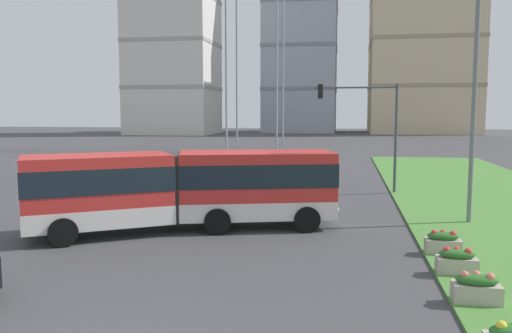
# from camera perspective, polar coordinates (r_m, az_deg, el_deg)

# --- Properties ---
(articulated_bus) EXTENTS (11.67, 7.00, 3.00)m
(articulated_bus) POSITION_cam_1_polar(r_m,az_deg,el_deg) (20.16, -7.77, -2.36)
(articulated_bus) COLOR red
(articulated_bus) RESTS_ON ground
(car_white_van) EXTENTS (4.60, 2.49, 1.58)m
(car_white_van) POSITION_cam_1_polar(r_m,az_deg,el_deg) (29.79, -10.10, -1.40)
(car_white_van) COLOR silver
(car_white_van) RESTS_ON ground
(flower_planter_1) EXTENTS (1.10, 0.56, 0.74)m
(flower_planter_1) POSITION_cam_1_polar(r_m,az_deg,el_deg) (13.71, 23.07, -12.14)
(flower_planter_1) COLOR #B7AD9E
(flower_planter_1) RESTS_ON grass_median
(flower_planter_2) EXTENTS (1.10, 0.56, 0.74)m
(flower_planter_2) POSITION_cam_1_polar(r_m,az_deg,el_deg) (15.82, 21.19, -9.63)
(flower_planter_2) COLOR #B7AD9E
(flower_planter_2) RESTS_ON grass_median
(flower_planter_3) EXTENTS (1.10, 0.56, 0.74)m
(flower_planter_3) POSITION_cam_1_polar(r_m,az_deg,el_deg) (17.84, 19.85, -7.81)
(flower_planter_3) COLOR #B7AD9E
(flower_planter_3) RESTS_ON grass_median
(traffic_light_far_right) EXTENTS (4.57, 0.28, 6.11)m
(traffic_light_far_right) POSITION_cam_1_polar(r_m,az_deg,el_deg) (29.71, 12.26, 5.27)
(traffic_light_far_right) COLOR #474C51
(traffic_light_far_right) RESTS_ON ground
(streetlight_median) EXTENTS (0.70, 0.28, 9.61)m
(streetlight_median) POSITION_cam_1_polar(r_m,az_deg,el_deg) (22.68, 22.85, 7.27)
(streetlight_median) COLOR slate
(streetlight_median) RESTS_ON ground
(apartment_tower_west) EXTENTS (16.49, 14.79, 52.47)m
(apartment_tower_west) POSITION_cam_1_polar(r_m,az_deg,el_deg) (108.05, -9.19, 17.61)
(apartment_tower_west) COLOR silver
(apartment_tower_west) RESTS_ON ground
(apartment_tower_westcentre) EXTENTS (15.44, 16.33, 35.43)m
(apartment_tower_westcentre) POSITION_cam_1_polar(r_m,az_deg,el_deg) (115.87, 4.97, 12.61)
(apartment_tower_westcentre) COLOR #9EA3AD
(apartment_tower_westcentre) RESTS_ON ground
(apartment_tower_centre) EXTENTS (21.31, 20.08, 36.79)m
(apartment_tower_centre) POSITION_cam_1_polar(r_m,az_deg,el_deg) (115.79, 17.83, 12.69)
(apartment_tower_centre) COLOR beige
(apartment_tower_centre) RESTS_ON ground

